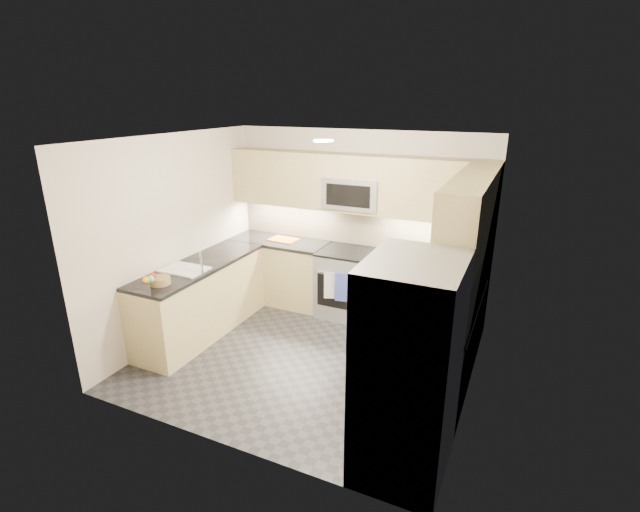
{
  "coord_description": "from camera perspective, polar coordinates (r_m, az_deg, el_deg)",
  "views": [
    {
      "loc": [
        2.13,
        -4.26,
        2.9
      ],
      "look_at": [
        0.0,
        0.35,
        1.15
      ],
      "focal_mm": 26.0,
      "sensor_mm": 36.0,
      "label": 1
    }
  ],
  "objects": [
    {
      "name": "base_cab_back_left",
      "position": [
        6.87,
        -4.94,
        -1.93
      ],
      "size": [
        1.42,
        0.6,
        0.9
      ],
      "primitive_type": "cube",
      "color": "tan",
      "rests_on": "floor"
    },
    {
      "name": "microwave",
      "position": [
        6.16,
        4.13,
        7.75
      ],
      "size": [
        0.76,
        0.4,
        0.4
      ],
      "primitive_type": "cube",
      "color": "#96979D",
      "rests_on": "upper_cab_back"
    },
    {
      "name": "wall_back",
      "position": [
        6.45,
        4.68,
        4.14
      ],
      "size": [
        3.6,
        0.02,
        2.5
      ],
      "primitive_type": "cube",
      "color": "beige",
      "rests_on": "floor"
    },
    {
      "name": "fridge_handle_right",
      "position": [
        3.96,
        6.3,
        -10.59
      ],
      "size": [
        0.02,
        0.02,
        1.2
      ],
      "primitive_type": "cylinder",
      "color": "#B2B5BA",
      "rests_on": "refrigerator"
    },
    {
      "name": "backsplash_back",
      "position": [
        6.46,
        4.65,
        3.65
      ],
      "size": [
        3.6,
        0.01,
        0.51
      ],
      "primitive_type": "cube",
      "color": "tan",
      "rests_on": "wall_back"
    },
    {
      "name": "fruit_orange",
      "position": [
        5.27,
        -20.63,
        -2.79
      ],
      "size": [
        0.08,
        0.08,
        0.08
      ],
      "primitive_type": "sphere",
      "color": "orange",
      "rests_on": "fruit_basket"
    },
    {
      "name": "fridge_handle_left",
      "position": [
        3.67,
        4.43,
        -13.15
      ],
      "size": [
        0.02,
        0.02,
        1.2
      ],
      "primitive_type": "cylinder",
      "color": "#B2B5BA",
      "rests_on": "refrigerator"
    },
    {
      "name": "fruit_basket",
      "position": [
        5.4,
        -19.11,
        -2.88
      ],
      "size": [
        0.27,
        0.27,
        0.08
      ],
      "primitive_type": "cylinder",
      "rotation": [
        0.0,
        0.0,
        0.21
      ],
      "color": "olive",
      "rests_on": "countertop_peninsula"
    },
    {
      "name": "utensil_bowl",
      "position": [
        5.91,
        17.16,
        -0.4
      ],
      "size": [
        0.33,
        0.33,
        0.16
      ],
      "primitive_type": "cylinder",
      "rotation": [
        0.0,
        0.0,
        -0.16
      ],
      "color": "green",
      "rests_on": "countertop_back_right"
    },
    {
      "name": "wall_left",
      "position": [
        6.02,
        -17.22,
        2.26
      ],
      "size": [
        0.02,
        3.2,
        2.5
      ],
      "primitive_type": "cube",
      "color": "beige",
      "rests_on": "floor"
    },
    {
      "name": "floor",
      "position": [
        5.57,
        -1.54,
        -12.34
      ],
      "size": [
        3.6,
        3.2,
        0.0
      ],
      "primitive_type": "cube",
      "color": "#232328",
      "rests_on": "ground"
    },
    {
      "name": "wall_front",
      "position": [
        3.78,
        -12.59,
        -7.34
      ],
      "size": [
        3.6,
        0.02,
        2.5
      ],
      "primitive_type": "cube",
      "color": "beige",
      "rests_on": "floor"
    },
    {
      "name": "backsplash_right",
      "position": [
        5.02,
        19.48,
        -1.98
      ],
      "size": [
        0.01,
        2.3,
        0.51
      ],
      "primitive_type": "cube",
      "color": "tan",
      "rests_on": "wall_right"
    },
    {
      "name": "countertop_back_right",
      "position": [
        5.99,
        13.4,
        -0.81
      ],
      "size": [
        1.42,
        0.63,
        0.04
      ],
      "primitive_type": "cube",
      "color": "black",
      "rests_on": "base_cab_back_right"
    },
    {
      "name": "cutting_board",
      "position": [
        6.71,
        -4.53,
        2.04
      ],
      "size": [
        0.42,
        0.31,
        0.01
      ],
      "primitive_type": "cube",
      "rotation": [
        0.0,
        0.0,
        -0.09
      ],
      "color": "#C65712",
      "rests_on": "countertop_back_left"
    },
    {
      "name": "base_cab_peninsula",
      "position": [
        6.11,
        -14.37,
        -5.26
      ],
      "size": [
        0.6,
        2.0,
        0.9
      ],
      "primitive_type": "cube",
      "color": "tan",
      "rests_on": "floor"
    },
    {
      "name": "upper_cab_back",
      "position": [
        6.16,
        4.25,
        8.93
      ],
      "size": [
        3.6,
        0.35,
        0.75
      ],
      "primitive_type": "cube",
      "color": "tan",
      "rests_on": "wall_back"
    },
    {
      "name": "countertop_right",
      "position": [
        4.87,
        15.29,
        -5.68
      ],
      "size": [
        0.63,
        1.7,
        0.04
      ],
      "primitive_type": "cube",
      "color": "black",
      "rests_on": "base_cab_right"
    },
    {
      "name": "fruit_pear",
      "position": [
        5.27,
        -20.12,
        -2.67
      ],
      "size": [
        0.08,
        0.08,
        0.08
      ],
      "primitive_type": "sphere",
      "color": "#4FBA5A",
      "rests_on": "fruit_basket"
    },
    {
      "name": "base_cab_right",
      "position": [
        5.08,
        14.82,
        -10.5
      ],
      "size": [
        0.6,
        1.7,
        0.9
      ],
      "primitive_type": "cube",
      "color": "tan",
      "rests_on": "floor"
    },
    {
      "name": "ceiling",
      "position": [
        4.77,
        -1.82,
        14.21
      ],
      "size": [
        3.6,
        3.2,
        0.02
      ],
      "primitive_type": "cube",
      "color": "beige",
      "rests_on": "wall_back"
    },
    {
      "name": "oven_handle",
      "position": [
        6.01,
        2.3,
        -2.25
      ],
      "size": [
        0.6,
        0.02,
        0.02
      ],
      "primitive_type": "cylinder",
      "rotation": [
        0.0,
        1.57,
        0.0
      ],
      "color": "#B2B5BA",
      "rests_on": "gas_range"
    },
    {
      "name": "dish_towel_blue",
      "position": [
        6.03,
        2.78,
        -3.91
      ],
      "size": [
        0.2,
        0.04,
        0.39
      ],
      "primitive_type": "cube",
      "rotation": [
        0.0,
        0.0,
        0.12
      ],
      "color": "#323B8A",
      "rests_on": "oven_handle"
    },
    {
      "name": "oven_door_glass",
      "position": [
        6.13,
        2.34,
        -4.54
      ],
      "size": [
        0.62,
        0.02,
        0.45
      ],
      "primitive_type": "cube",
      "color": "black",
      "rests_on": "gas_range"
    },
    {
      "name": "gas_range",
      "position": [
        6.41,
        3.47,
        -3.42
      ],
      "size": [
        0.76,
        0.65,
        0.91
      ],
      "primitive_type": "cube",
      "color": "#9EA1A6",
      "rests_on": "floor"
    },
    {
      "name": "range_cooktop",
      "position": [
        6.25,
        3.56,
        0.48
      ],
      "size": [
        0.76,
        0.65,
        0.03
      ],
      "primitive_type": "cube",
      "color": "black",
      "rests_on": "gas_range"
    },
    {
      "name": "fruit_apple",
      "position": [
        5.36,
        -19.93,
        -2.32
      ],
      "size": [
        0.08,
        0.08,
        0.08
      ],
      "primitive_type": "sphere",
      "color": "red",
      "rests_on": "fruit_basket"
    },
    {
      "name": "dish_towel_check",
      "position": [
        6.09,
        1.4,
        -3.67
      ],
      "size": [
        0.19,
        0.08,
        0.36
      ],
      "primitive_type": "cube",
      "rotation": [
        0.0,
        0.0,
        0.33
      ],
      "color": "silver",
      "rests_on": "oven_handle"
    },
    {
      "name": "countertop_peninsula",
      "position": [
        5.93,
        -14.73,
        -1.12
      ],
      "size": [
        0.63,
        2.0,
        0.04
      ],
      "primitive_type": "cube",
      "color": "black",
      "rests_on": "base_cab_peninsula"
    },
    {
      "name": "upper_cab_right",
      "position": [
        4.68,
        18.02,
        4.82
      ],
      "size": [
        0.35,
        1.95,
        0.75
      ],
      "primitive_type": "cube",
      "color": "tan",
      "rests_on": "wall_right"
    },
    {
      "name": "faucet",
      "position": [
        5.54,
        -14.39,
        -0.77
      ],
      "size": [
        0.03,
        0.03,
        0.28
      ],
      "primitive_type": "cylinder",
      "color": "silver",
      "rests_on": "countertop_peninsula"
    },
    {
      "name": "base_cab_back_right",
      "position": [
        6.16,
        13.07,
        -4.93
      ],
      "size": [
        1.42,
        0.6,
        0.9
      ],
      "primitive_type": "cube",
      "color": "tan",
      "rests_on": "floor"
    },
    {
      "name": "refrigerator",
      "position": [
        3.76,
        10.85,
        -13.54
      ],
      "size": [
        0.7,
        0.9,
        1.8
      ],
      "primitive_type": "cube",
      "color": "#ACADB4",
      "rests_on": "floor"
    },
    {
      "name": "microwave_door",
      "position": [
        5.97,
        3.43,
        7.41
      ],
      "size": [
        0.6,
        0.01,
        0.28
      ],
      "primitive_type": "cube",
      "color": "black",
      "rests_on": "microwave"
    },
    {
      "name": "countertop_back_left",
      "position": [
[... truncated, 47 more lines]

